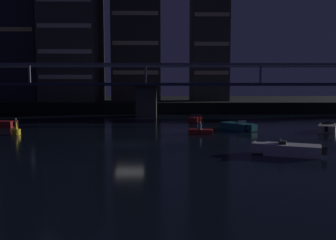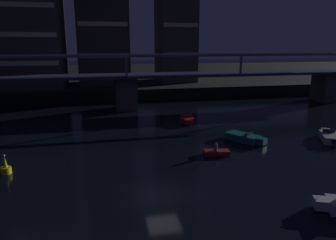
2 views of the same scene
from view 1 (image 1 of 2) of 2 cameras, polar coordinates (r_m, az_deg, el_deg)
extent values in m
plane|color=black|center=(30.63, -6.35, -4.00)|extent=(400.00, 400.00, 0.00)
cube|color=black|center=(110.94, -2.41, 3.04)|extent=(240.00, 80.00, 2.20)
cube|color=#4C4944|center=(62.94, -3.56, 3.13)|extent=(3.60, 4.40, 5.55)
cube|color=#2D3856|center=(62.92, -3.57, 5.86)|extent=(85.19, 6.40, 0.45)
cube|color=slate|center=(60.18, -3.72, 9.17)|extent=(85.19, 0.36, 0.36)
cube|color=slate|center=(65.96, -3.47, 8.79)|extent=(85.19, 0.36, 0.36)
cube|color=slate|center=(64.17, -21.80, 7.13)|extent=(0.30, 0.30, 3.20)
cube|color=slate|center=(60.09, -3.71, 7.64)|extent=(0.30, 0.30, 3.20)
cube|color=slate|center=(62.35, 14.94, 7.39)|extent=(0.30, 0.30, 3.20)
cube|color=#282833|center=(89.71, -23.20, 15.57)|extent=(9.35, 8.37, 39.43)
cube|color=#F2D172|center=(84.30, -24.02, 8.14)|extent=(8.60, 0.10, 0.90)
cube|color=#F2D172|center=(85.17, -24.21, 13.44)|extent=(8.60, 0.10, 0.90)
cube|color=#423D38|center=(83.38, -15.39, 12.12)|extent=(12.19, 13.08, 26.47)
cube|color=beige|center=(76.37, -16.50, 6.79)|extent=(11.21, 0.10, 0.90)
cube|color=beige|center=(76.74, -16.60, 10.74)|extent=(11.21, 0.10, 0.90)
cube|color=beige|center=(77.48, -16.70, 14.64)|extent=(11.21, 0.10, 0.90)
cube|color=#38332D|center=(84.01, -5.12, 14.22)|extent=(11.01, 9.82, 32.28)
cube|color=beige|center=(78.05, -5.34, 7.78)|extent=(10.13, 0.10, 0.90)
cube|color=beige|center=(78.64, -5.38, 12.48)|extent=(10.13, 0.10, 0.90)
cube|color=beige|center=(79.75, -5.42, 17.08)|extent=(10.13, 0.10, 0.90)
cube|color=#423D38|center=(86.49, 6.72, 14.01)|extent=(8.54, 10.39, 32.50)
cube|color=beige|center=(80.29, 7.15, 7.71)|extent=(7.86, 0.10, 0.90)
cube|color=beige|center=(80.88, 7.20, 12.32)|extent=(7.86, 0.10, 0.90)
cube|color=beige|center=(81.97, 7.25, 16.83)|extent=(7.86, 0.10, 0.90)
cube|color=maroon|center=(52.60, 4.65, 0.18)|extent=(2.55, 4.19, 0.80)
cube|color=maroon|center=(50.21, 4.36, 0.01)|extent=(1.15, 1.08, 0.70)
cube|color=#283342|center=(51.71, 4.55, 0.74)|extent=(1.34, 0.37, 0.36)
cube|color=#262628|center=(51.96, 4.58, 0.70)|extent=(0.63, 0.50, 0.24)
cube|color=black|center=(54.73, 4.89, 0.47)|extent=(0.43, 0.43, 0.60)
sphere|color=beige|center=(49.93, 4.33, 0.48)|extent=(0.12, 0.12, 0.12)
cube|color=silver|center=(26.89, 19.69, -4.65)|extent=(4.30, 3.16, 0.80)
cube|color=silver|center=(27.06, 14.59, -4.35)|extent=(1.21, 1.26, 0.70)
cube|color=#283342|center=(26.84, 17.91, -3.36)|extent=(0.61, 1.28, 0.36)
cube|color=#262628|center=(26.83, 18.44, -3.51)|extent=(0.58, 0.67, 0.24)
cube|color=black|center=(26.89, 24.30, -4.58)|extent=(0.47, 0.47, 0.60)
sphere|color=beige|center=(27.02, 14.08, -3.43)|extent=(0.12, 0.12, 0.12)
cube|color=beige|center=(43.86, 24.68, -1.20)|extent=(3.44, 4.30, 0.80)
cube|color=beige|center=(46.24, 24.83, -0.85)|extent=(1.30, 1.26, 0.70)
cube|color=#283342|center=(44.65, 24.76, -0.36)|extent=(1.24, 0.73, 0.36)
cube|color=#262628|center=(44.41, 24.74, -0.46)|extent=(0.68, 0.62, 0.24)
cube|color=black|center=(41.70, 24.54, -1.35)|extent=(0.49, 0.49, 0.60)
sphere|color=#33D84C|center=(46.45, 24.86, -0.30)|extent=(0.12, 0.12, 0.12)
cube|color=#196066|center=(42.64, 11.18, -1.01)|extent=(3.65, 4.26, 0.80)
cube|color=#196066|center=(41.00, 13.57, -1.22)|extent=(1.32, 1.30, 0.70)
cube|color=#283342|center=(42.00, 12.02, -0.32)|extent=(1.18, 0.82, 0.36)
cube|color=#262628|center=(42.18, 11.77, -0.37)|extent=(0.69, 0.64, 0.24)
cube|color=black|center=(44.17, 9.19, -0.64)|extent=(0.50, 0.50, 0.60)
sphere|color=beige|center=(40.79, 13.84, -0.65)|extent=(0.12, 0.12, 0.12)
cube|color=maroon|center=(49.52, -25.84, -0.59)|extent=(4.11, 2.30, 0.80)
cube|color=black|center=(48.39, -23.69, -0.52)|extent=(0.40, 0.40, 0.60)
cylinder|color=yellow|center=(40.37, -23.67, -1.80)|extent=(0.90, 0.90, 0.60)
cone|color=yellow|center=(40.29, -23.71, -0.67)|extent=(0.36, 0.36, 1.00)
sphere|color=#F2EAB2|center=(40.24, -23.74, 0.15)|extent=(0.16, 0.16, 0.16)
cube|color=maroon|center=(38.05, 5.41, -1.88)|extent=(2.74, 1.48, 0.48)
cube|color=#7F6647|center=(38.02, 5.42, -1.48)|extent=(0.35, 1.01, 0.06)
cylinder|color=#1E66B2|center=(37.99, 5.27, -0.98)|extent=(0.32, 0.32, 0.60)
sphere|color=tan|center=(37.95, 5.28, -0.37)|extent=(0.22, 0.22, 0.22)
cylinder|color=olive|center=(36.97, 5.35, -1.55)|extent=(0.28, 1.51, 0.59)
camera|label=2|loc=(13.11, -41.52, 32.68)|focal=33.45mm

